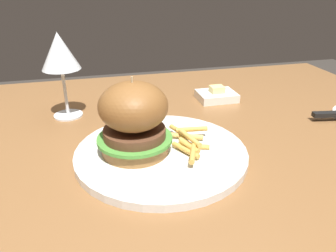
{
  "coord_description": "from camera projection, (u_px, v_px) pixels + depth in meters",
  "views": [
    {
      "loc": [
        -0.1,
        -0.56,
        1.04
      ],
      "look_at": [
        0.03,
        -0.04,
        0.78
      ],
      "focal_mm": 35.0,
      "sensor_mm": 36.0,
      "label": 1
    }
  ],
  "objects": [
    {
      "name": "butter_dish",
      "position": [
        217.0,
        95.0,
        0.83
      ],
      "size": [
        0.09,
        0.08,
        0.04
      ],
      "color": "white",
      "rests_on": "dining_table"
    },
    {
      "name": "wine_glass",
      "position": [
        60.0,
        53.0,
        0.68
      ],
      "size": [
        0.08,
        0.08,
        0.19
      ],
      "color": "silver",
      "rests_on": "dining_table"
    },
    {
      "name": "burger_sandwich",
      "position": [
        134.0,
        118.0,
        0.54
      ],
      "size": [
        0.13,
        0.13,
        0.13
      ],
      "color": "#9E6B38",
      "rests_on": "main_plate"
    },
    {
      "name": "fries_pile",
      "position": [
        189.0,
        141.0,
        0.58
      ],
      "size": [
        0.08,
        0.14,
        0.02
      ],
      "color": "gold",
      "rests_on": "main_plate"
    },
    {
      "name": "dining_table",
      "position": [
        149.0,
        175.0,
        0.68
      ],
      "size": [
        1.32,
        0.87,
        0.74
      ],
      "color": "brown",
      "rests_on": "ground"
    },
    {
      "name": "main_plate",
      "position": [
        161.0,
        153.0,
        0.58
      ],
      "size": [
        0.3,
        0.3,
        0.01
      ],
      "primitive_type": "cylinder",
      "color": "white",
      "rests_on": "dining_table"
    }
  ]
}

